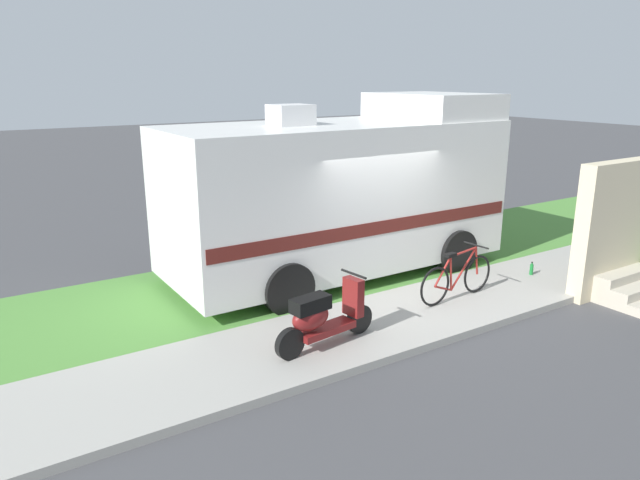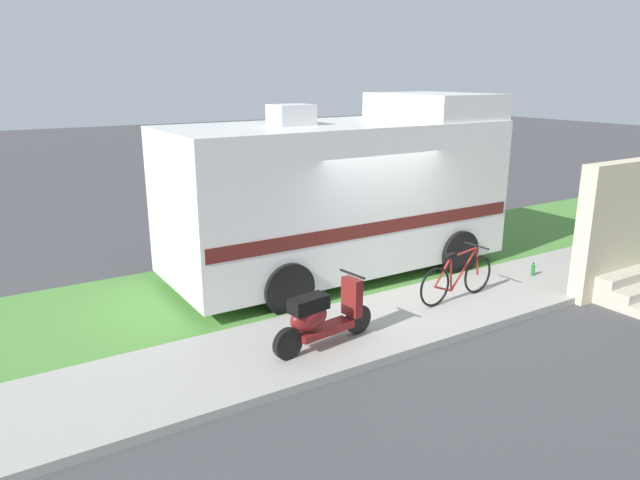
{
  "view_description": "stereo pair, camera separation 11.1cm",
  "coord_description": "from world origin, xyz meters",
  "px_view_note": "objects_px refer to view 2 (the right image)",
  "views": [
    {
      "loc": [
        -6.32,
        -7.77,
        3.81
      ],
      "look_at": [
        -1.12,
        0.3,
        1.1
      ],
      "focal_mm": 32.82,
      "sensor_mm": 36.0,
      "label": 1
    },
    {
      "loc": [
        -6.22,
        -7.83,
        3.81
      ],
      "look_at": [
        -1.12,
        0.3,
        1.1
      ],
      "focal_mm": 32.82,
      "sensor_mm": 36.0,
      "label": 2
    }
  ],
  "objects_px": {
    "bicycle": "(457,278)",
    "bottle_green": "(533,270)",
    "pickup_truck_near": "(358,178)",
    "motorhome_rv": "(342,192)",
    "scooter": "(321,317)"
  },
  "relations": [
    {
      "from": "bicycle",
      "to": "bottle_green",
      "type": "xyz_separation_m",
      "value": [
        2.14,
        0.12,
        -0.27
      ]
    },
    {
      "from": "bicycle",
      "to": "pickup_truck_near",
      "type": "height_order",
      "value": "pickup_truck_near"
    },
    {
      "from": "bottle_green",
      "to": "pickup_truck_near",
      "type": "bearing_deg",
      "value": 83.65
    },
    {
      "from": "pickup_truck_near",
      "to": "bottle_green",
      "type": "xyz_separation_m",
      "value": [
        -0.76,
        -6.79,
        -0.71
      ]
    },
    {
      "from": "motorhome_rv",
      "to": "bicycle",
      "type": "relative_size",
      "value": 3.77
    },
    {
      "from": "motorhome_rv",
      "to": "pickup_truck_near",
      "type": "distance_m",
      "value": 5.76
    },
    {
      "from": "motorhome_rv",
      "to": "bottle_green",
      "type": "height_order",
      "value": "motorhome_rv"
    },
    {
      "from": "pickup_truck_near",
      "to": "scooter",
      "type": "bearing_deg",
      "value": -128.85
    },
    {
      "from": "bottle_green",
      "to": "motorhome_rv",
      "type": "bearing_deg",
      "value": 140.42
    },
    {
      "from": "scooter",
      "to": "pickup_truck_near",
      "type": "distance_m",
      "value": 9.27
    },
    {
      "from": "bicycle",
      "to": "bottle_green",
      "type": "relative_size",
      "value": 6.83
    },
    {
      "from": "motorhome_rv",
      "to": "bottle_green",
      "type": "bearing_deg",
      "value": -39.58
    },
    {
      "from": "scooter",
      "to": "bottle_green",
      "type": "relative_size",
      "value": 6.8
    },
    {
      "from": "motorhome_rv",
      "to": "scooter",
      "type": "bearing_deg",
      "value": -128.67
    },
    {
      "from": "motorhome_rv",
      "to": "bottle_green",
      "type": "relative_size",
      "value": 25.76
    }
  ]
}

